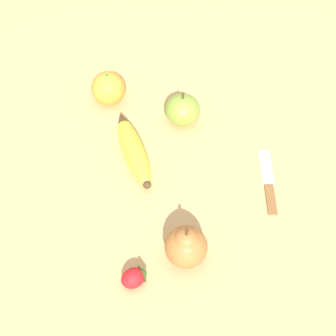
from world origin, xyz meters
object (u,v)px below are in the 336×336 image
object	(u,v)px
banana	(133,150)
apple	(183,110)
strawberry	(135,277)
pear	(186,246)
paring_knife	(269,183)
orange	(108,88)

from	to	relation	value
banana	apple	size ratio (longest dim) A/B	2.45
strawberry	apple	xyz separation A→B (m)	(0.24, -0.28, 0.02)
banana	pear	bearing A→B (deg)	-175.30
banana	pear	size ratio (longest dim) A/B	2.13
strawberry	apple	distance (m)	0.37
paring_knife	banana	bearing A→B (deg)	166.23
orange	pear	world-z (taller)	pear
apple	paring_knife	distance (m)	0.23
banana	paring_knife	distance (m)	0.27
banana	pear	world-z (taller)	pear
strawberry	pear	bearing A→B (deg)	0.99
pear	paring_knife	distance (m)	0.22
orange	paring_knife	distance (m)	0.39
banana	strawberry	size ratio (longest dim) A/B	3.89
strawberry	paring_knife	xyz separation A→B (m)	(0.02, -0.31, -0.01)
strawberry	paring_knife	size ratio (longest dim) A/B	0.37
pear	strawberry	size ratio (longest dim) A/B	1.83
strawberry	paring_knife	bearing A→B (deg)	11.66
paring_knife	orange	bearing A→B (deg)	145.66
orange	pear	bearing A→B (deg)	166.38
banana	orange	bearing A→B (deg)	1.68
banana	pear	distance (m)	0.24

